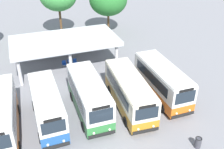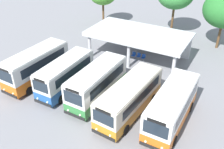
% 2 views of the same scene
% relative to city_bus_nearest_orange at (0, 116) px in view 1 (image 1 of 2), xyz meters
% --- Properties ---
extents(ground_plane, '(180.00, 180.00, 0.00)m').
position_rel_city_bus_nearest_orange_xyz_m(ground_plane, '(8.03, -2.11, -1.88)').
color(ground_plane, gray).
extents(city_bus_nearest_orange, '(2.65, 7.75, 3.42)m').
position_rel_city_bus_nearest_orange_xyz_m(city_bus_nearest_orange, '(0.00, 0.00, 0.00)').
color(city_bus_nearest_orange, black).
rests_on(city_bus_nearest_orange, ground).
extents(city_bus_second_in_row, '(2.26, 7.13, 3.17)m').
position_rel_city_bus_nearest_orange_xyz_m(city_bus_second_in_row, '(3.60, 0.23, -0.13)').
color(city_bus_second_in_row, black).
rests_on(city_bus_second_in_row, ground).
extents(city_bus_middle_cream, '(2.49, 7.44, 3.29)m').
position_rel_city_bus_nearest_orange_xyz_m(city_bus_middle_cream, '(7.19, 0.39, -0.07)').
color(city_bus_middle_cream, black).
rests_on(city_bus_middle_cream, ground).
extents(city_bus_fourth_amber, '(2.87, 8.22, 3.10)m').
position_rel_city_bus_nearest_orange_xyz_m(city_bus_fourth_amber, '(10.79, -0.07, -0.16)').
color(city_bus_fourth_amber, black).
rests_on(city_bus_fourth_amber, ground).
extents(city_bus_fifth_blue, '(2.48, 7.74, 3.23)m').
position_rel_city_bus_nearest_orange_xyz_m(city_bus_fifth_blue, '(14.38, 0.45, -0.10)').
color(city_bus_fifth_blue, black).
rests_on(city_bus_fifth_blue, ground).
extents(terminal_canopy, '(11.88, 6.36, 3.40)m').
position_rel_city_bus_nearest_orange_xyz_m(terminal_canopy, '(7.09, 10.57, 0.81)').
color(terminal_canopy, silver).
rests_on(terminal_canopy, ground).
extents(waiting_chair_end_by_column, '(0.46, 0.46, 0.86)m').
position_rel_city_bus_nearest_orange_xyz_m(waiting_chair_end_by_column, '(6.73, 9.54, -1.36)').
color(waiting_chair_end_by_column, slate).
rests_on(waiting_chair_end_by_column, ground).
extents(waiting_chair_second_from_end, '(0.46, 0.46, 0.86)m').
position_rel_city_bus_nearest_orange_xyz_m(waiting_chair_second_from_end, '(7.37, 9.61, -1.36)').
color(waiting_chair_second_from_end, slate).
rests_on(waiting_chair_second_from_end, ground).
extents(waiting_chair_middle_seat, '(0.46, 0.46, 0.86)m').
position_rel_city_bus_nearest_orange_xyz_m(waiting_chair_middle_seat, '(8.01, 9.58, -1.36)').
color(waiting_chair_middle_seat, slate).
rests_on(waiting_chair_middle_seat, ground).
extents(litter_bin_apron, '(0.49, 0.49, 0.90)m').
position_rel_city_bus_nearest_orange_xyz_m(litter_bin_apron, '(13.65, -6.51, -1.43)').
color(litter_bin_apron, '#3F3F47').
rests_on(litter_bin_apron, ground).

